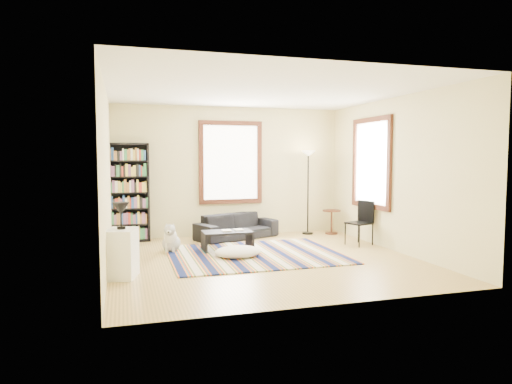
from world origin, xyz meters
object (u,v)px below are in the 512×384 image
object	(u,v)px
floor_cushion	(238,252)
dog	(171,237)
coffee_table	(227,241)
folding_chair	(359,223)
sofa	(237,226)
bookshelf	(127,193)
side_table	(332,222)
floor_lamp	(308,193)
white_cabinet	(122,253)

from	to	relation	value
floor_cushion	dog	size ratio (longest dim) A/B	1.56
coffee_table	floor_cushion	world-z (taller)	coffee_table
folding_chair	sofa	bearing A→B (deg)	127.58
coffee_table	bookshelf	bearing A→B (deg)	140.62
side_table	dog	distance (m)	3.76
bookshelf	floor_cushion	size ratio (longest dim) A/B	2.48
sofa	floor_lamp	xyz separation A→B (m)	(1.66, 0.10, 0.67)
floor_lamp	coffee_table	bearing A→B (deg)	-149.16
side_table	bookshelf	bearing A→B (deg)	175.80
white_cabinet	dog	bearing A→B (deg)	77.05
white_cabinet	dog	xyz separation A→B (m)	(0.86, 1.63, -0.09)
folding_chair	dog	xyz separation A→B (m)	(-3.59, 0.40, -0.17)
side_table	dog	world-z (taller)	side_table
floor_lamp	folding_chair	distance (m)	1.63
sofa	floor_lamp	size ratio (longest dim) A/B	0.95
floor_cushion	white_cabinet	distance (m)	2.08
sofa	floor_cushion	size ratio (longest dim) A/B	2.19
coffee_table	white_cabinet	bearing A→B (deg)	-142.36
floor_lamp	dog	world-z (taller)	floor_lamp
bookshelf	white_cabinet	distance (m)	2.95
bookshelf	folding_chair	bearing A→B (deg)	-20.74
sofa	dog	bearing A→B (deg)	-168.94
bookshelf	side_table	xyz separation A→B (m)	(4.40, -0.32, -0.73)
floor_lamp	side_table	xyz separation A→B (m)	(0.51, -0.15, -0.66)
bookshelf	side_table	size ratio (longest dim) A/B	3.70
bookshelf	sofa	bearing A→B (deg)	-6.92
sofa	bookshelf	xyz separation A→B (m)	(-2.23, 0.27, 0.74)
sofa	floor_lamp	world-z (taller)	floor_lamp
floor_cushion	dog	bearing A→B (deg)	141.26
bookshelf	coffee_table	size ratio (longest dim) A/B	2.22
bookshelf	floor_cushion	distance (m)	2.89
side_table	dog	size ratio (longest dim) A/B	1.04
bookshelf	coffee_table	bearing A→B (deg)	-39.38
coffee_table	side_table	world-z (taller)	side_table
bookshelf	floor_cushion	xyz separation A→B (m)	(1.80, -2.08, -0.90)
floor_lamp	white_cabinet	xyz separation A→B (m)	(-3.99, -2.71, -0.58)
coffee_table	floor_cushion	distance (m)	0.64
floor_lamp	folding_chair	size ratio (longest dim) A/B	2.16
coffee_table	floor_lamp	bearing A→B (deg)	30.84
bookshelf	floor_lamp	bearing A→B (deg)	-2.50
sofa	white_cabinet	bearing A→B (deg)	-154.28
floor_cushion	bookshelf	bearing A→B (deg)	130.85
sofa	floor_lamp	bearing A→B (deg)	-19.07
bookshelf	side_table	distance (m)	4.47
sofa	floor_lamp	distance (m)	1.80
side_table	dog	xyz separation A→B (m)	(-3.64, -0.92, -0.01)
sofa	coffee_table	world-z (taller)	sofa
floor_lamp	side_table	distance (m)	0.85
floor_cushion	white_cabinet	size ratio (longest dim) A/B	1.15
coffee_table	dog	xyz separation A→B (m)	(-1.00, 0.20, 0.08)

